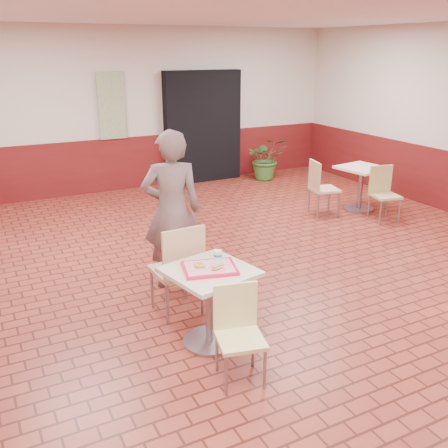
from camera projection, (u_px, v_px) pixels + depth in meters
name	position (u px, v px, depth m)	size (l,w,h in m)	color
room_shell	(293.00, 158.00, 5.25)	(8.01, 10.01, 3.01)	maroon
wainscot_band	(289.00, 246.00, 5.58)	(8.00, 10.00, 1.00)	#551010
corridor_doorway	(203.00, 127.00, 9.99)	(1.60, 0.22, 2.20)	black
promo_poster	(112.00, 106.00, 9.11)	(0.50, 0.03, 1.20)	gray
main_table	(210.00, 294.00, 4.50)	(0.70, 0.70, 0.74)	beige
chair_main_front	(238.00, 328.00, 4.05)	(0.45, 0.45, 0.80)	#E3D488
chair_main_back	(179.00, 266.00, 4.97)	(0.47, 0.47, 0.98)	tan
customer	(172.00, 211.00, 5.51)	(0.66, 0.43, 1.80)	#65524E
serving_tray	(210.00, 268.00, 4.41)	(0.47, 0.36, 0.03)	red
ring_donut	(199.00, 265.00, 4.41)	(0.10, 0.10, 0.03)	#BF8945
long_john_donut	(217.00, 267.00, 4.35)	(0.15, 0.10, 0.04)	gold
paper_cup	(218.00, 255.00, 4.52)	(0.08, 0.08, 0.10)	silver
second_table	(361.00, 181.00, 8.35)	(0.70, 0.70, 0.73)	beige
chair_second_left	(320.00, 185.00, 8.07)	(0.50, 0.50, 0.90)	#D8AF81
chair_second_front	(383.00, 190.00, 7.88)	(0.46, 0.46, 0.85)	tan
potted_plant	(266.00, 158.00, 10.33)	(0.79, 0.68, 0.88)	#326428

